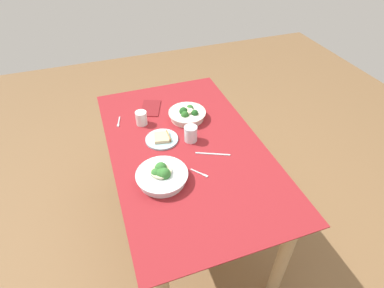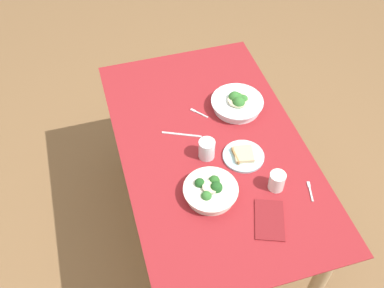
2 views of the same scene
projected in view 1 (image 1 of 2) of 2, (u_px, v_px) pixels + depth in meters
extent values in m
plane|color=brown|center=(188.00, 224.00, 2.31)|extent=(6.00, 6.00, 0.00)
cube|color=maroon|center=(187.00, 147.00, 1.81)|extent=(1.47, 0.87, 0.01)
cube|color=tan|center=(187.00, 149.00, 1.82)|extent=(1.42, 0.85, 0.02)
cylinder|color=tan|center=(282.00, 260.00, 1.70)|extent=(0.07, 0.07, 0.73)
cylinder|color=tan|center=(201.00, 127.00, 2.61)|extent=(0.07, 0.07, 0.73)
cylinder|color=tan|center=(121.00, 144.00, 2.44)|extent=(0.07, 0.07, 0.73)
cylinder|color=white|center=(162.00, 178.00, 1.59)|extent=(0.24, 0.24, 0.04)
cylinder|color=white|center=(162.00, 174.00, 1.58)|extent=(0.27, 0.27, 0.01)
sphere|color=#33702D|center=(161.00, 168.00, 1.59)|extent=(0.06, 0.06, 0.06)
sphere|color=#33702D|center=(164.00, 174.00, 1.56)|extent=(0.07, 0.07, 0.07)
sphere|color=#33702D|center=(161.00, 174.00, 1.56)|extent=(0.06, 0.06, 0.06)
sphere|color=#286023|center=(162.00, 172.00, 1.57)|extent=(0.06, 0.06, 0.06)
sphere|color=#33702D|center=(156.00, 174.00, 1.57)|extent=(0.05, 0.05, 0.05)
cylinder|color=beige|center=(161.00, 171.00, 1.57)|extent=(0.11, 0.11, 0.01)
cylinder|color=silver|center=(187.00, 116.00, 2.01)|extent=(0.22, 0.22, 0.04)
cylinder|color=silver|center=(187.00, 112.00, 2.00)|extent=(0.24, 0.24, 0.01)
sphere|color=#1E511E|center=(195.00, 113.00, 1.97)|extent=(0.04, 0.04, 0.04)
sphere|color=#1E511E|center=(183.00, 111.00, 1.99)|extent=(0.05, 0.05, 0.05)
sphere|color=#286023|center=(185.00, 115.00, 1.96)|extent=(0.05, 0.05, 0.05)
sphere|color=#33702D|center=(190.00, 108.00, 2.03)|extent=(0.05, 0.05, 0.05)
cylinder|color=beige|center=(187.00, 111.00, 1.99)|extent=(0.07, 0.07, 0.01)
cylinder|color=#99C6D1|center=(162.00, 139.00, 1.85)|extent=(0.20, 0.20, 0.01)
cube|color=#CCB284|center=(162.00, 137.00, 1.84)|extent=(0.11, 0.10, 0.02)
cube|color=#9E703D|center=(168.00, 136.00, 1.85)|extent=(0.09, 0.01, 0.02)
cylinder|color=silver|center=(191.00, 134.00, 1.83)|extent=(0.08, 0.08, 0.10)
cylinder|color=silver|center=(141.00, 118.00, 1.95)|extent=(0.07, 0.07, 0.09)
cube|color=#B7B7BC|center=(119.00, 120.00, 2.01)|extent=(0.08, 0.03, 0.00)
cube|color=#B7B7BC|center=(118.00, 125.00, 1.97)|extent=(0.03, 0.02, 0.00)
cube|color=#B7B7BC|center=(197.00, 172.00, 1.65)|extent=(0.06, 0.05, 0.00)
cube|color=#B7B7BC|center=(205.00, 176.00, 1.63)|extent=(0.03, 0.03, 0.00)
cube|color=#B7B7BC|center=(213.00, 154.00, 1.76)|extent=(0.09, 0.18, 0.00)
cube|color=maroon|center=(151.00, 108.00, 2.11)|extent=(0.23, 0.18, 0.01)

